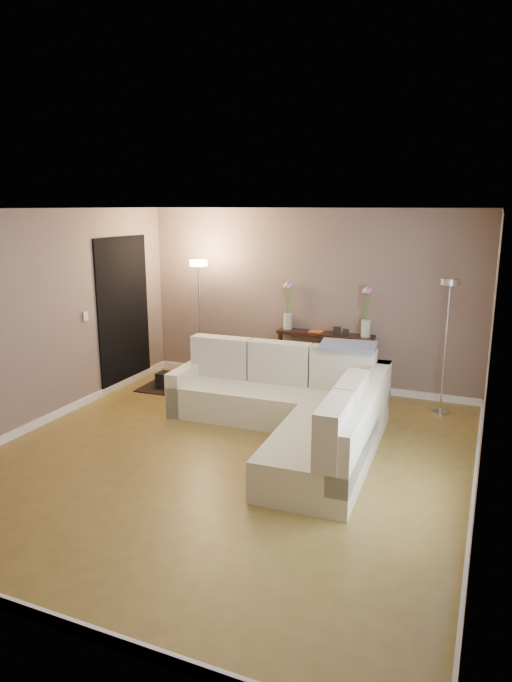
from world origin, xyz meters
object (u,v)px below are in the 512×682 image
at_px(console_table, 319,357).
at_px(floor_lamp_lit, 199,297).
at_px(floor_lamp_unlit, 447,320).
at_px(sectional_sofa, 295,406).

bearing_deg(console_table, floor_lamp_lit, -167.91).
distance_m(floor_lamp_lit, floor_lamp_unlit, 3.51).
bearing_deg(floor_lamp_unlit, sectional_sofa, -137.47).
bearing_deg(floor_lamp_lit, floor_lamp_unlit, -0.12).
relative_size(console_table, floor_lamp_unlit, 0.80).
bearing_deg(floor_lamp_lit, sectional_sofa, -35.13).
height_order(sectional_sofa, floor_lamp_unlit, floor_lamp_unlit).
height_order(console_table, floor_lamp_unlit, floor_lamp_unlit).
xyz_separation_m(console_table, floor_lamp_lit, (-1.75, -0.38, 0.83)).
relative_size(floor_lamp_lit, floor_lamp_unlit, 1.05).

